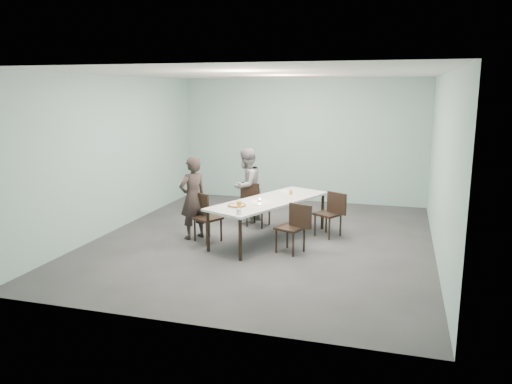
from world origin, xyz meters
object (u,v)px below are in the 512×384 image
(chair_far_left, at_px, (255,201))
(amber_tumbler, at_px, (291,192))
(chair_far_right, at_px, (332,211))
(beer_glass, at_px, (239,206))
(table, at_px, (270,203))
(chair_near_right, at_px, (294,225))
(pizza, at_px, (237,205))
(chair_near_left, at_px, (205,214))
(tealight, at_px, (260,200))
(water_tumbler, at_px, (239,212))
(diner_near, at_px, (193,198))
(diner_far, at_px, (246,186))
(side_plate, at_px, (257,204))

(chair_far_left, xyz_separation_m, amber_tumbler, (0.81, -0.29, 0.29))
(chair_far_right, distance_m, beer_glass, 1.96)
(table, xyz_separation_m, chair_far_right, (1.07, 0.47, -0.19))
(chair_near_right, xyz_separation_m, pizza, (-1.01, -0.02, 0.27))
(chair_near_left, distance_m, tealight, 1.04)
(water_tumbler, bearing_deg, beer_glass, 106.77)
(water_tumbler, relative_size, amber_tumbler, 1.12)
(diner_near, distance_m, tealight, 1.25)
(chair_near_left, height_order, beer_glass, beer_glass)
(chair_near_right, distance_m, beer_glass, 0.98)
(chair_far_left, bearing_deg, chair_near_right, -42.12)
(diner_near, bearing_deg, diner_far, -170.60)
(chair_far_left, height_order, diner_far, diner_far)
(chair_far_left, bearing_deg, chair_near_left, -104.24)
(pizza, relative_size, amber_tumbler, 4.25)
(table, relative_size, chair_near_right, 3.15)
(chair_near_right, xyz_separation_m, tealight, (-0.74, 0.48, 0.27))
(chair_far_left, height_order, beer_glass, beer_glass)
(chair_far_right, xyz_separation_m, diner_near, (-2.45, -0.79, 0.27))
(table, relative_size, diner_near, 1.78)
(chair_near_right, bearing_deg, diner_far, -30.30)
(table, bearing_deg, amber_tumbler, 64.55)
(chair_near_left, bearing_deg, pizza, 6.14)
(table, relative_size, chair_far_right, 3.15)
(diner_near, xyz_separation_m, diner_far, (0.61, 1.37, 0.01))
(chair_near_right, distance_m, chair_far_right, 1.22)
(diner_near, distance_m, pizza, 1.03)
(pizza, height_order, amber_tumbler, amber_tumbler)
(chair_near_left, relative_size, amber_tumbler, 10.88)
(chair_far_left, height_order, diner_near, diner_near)
(pizza, distance_m, amber_tumbler, 1.42)
(diner_near, height_order, side_plate, diner_near)
(table, xyz_separation_m, tealight, (-0.14, -0.18, 0.08))
(chair_near_left, bearing_deg, table, 47.27)
(chair_far_left, relative_size, water_tumbler, 9.67)
(table, height_order, beer_glass, beer_glass)
(diner_near, relative_size, side_plate, 8.55)
(table, distance_m, beer_glass, 0.96)
(chair_near_left, xyz_separation_m, water_tumbler, (0.92, -0.82, 0.29))
(pizza, height_order, side_plate, pizza)
(tealight, bearing_deg, diner_far, 117.39)
(table, bearing_deg, pizza, -120.86)
(diner_far, bearing_deg, chair_far_right, 88.05)
(chair_far_right, distance_m, amber_tumbler, 0.86)
(chair_far_left, xyz_separation_m, chair_far_right, (1.61, -0.39, 0.00))
(table, relative_size, side_plate, 15.23)
(chair_near_left, bearing_deg, diner_near, -164.24)
(table, distance_m, amber_tumbler, 0.64)
(table, xyz_separation_m, chair_near_left, (-1.12, -0.38, -0.19))
(amber_tumbler, bearing_deg, chair_near_right, -74.66)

